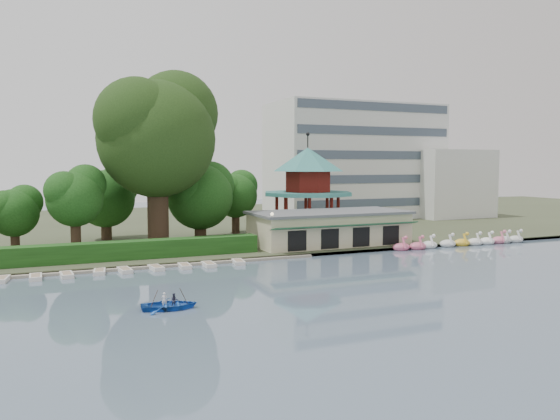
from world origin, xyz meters
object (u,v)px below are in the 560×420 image
dock (148,266)px  big_tree (158,130)px  boathouse (329,227)px  pavilion (308,182)px  rowboat_with_passengers (169,301)px

dock → big_tree: bearing=73.9°
dock → boathouse: (22.00, 4.77, 2.25)m
big_tree → dock: bearing=-106.1°
pavilion → rowboat_with_passengers: bearing=-129.5°
boathouse → rowboat_with_passengers: size_ratio=3.23×
dock → boathouse: 22.62m
dock → pavilion: pavilion is taller
dock → big_tree: (3.18, 11.02, 13.60)m
dock → big_tree: 17.79m
dock → rowboat_with_passengers: size_ratio=5.91×
dock → rowboat_with_passengers: bearing=-94.2°
pavilion → big_tree: big_tree is taller
dock → boathouse: size_ratio=1.83×
pavilion → rowboat_with_passengers: (-25.15, -30.55, -6.94)m
boathouse → pavilion: size_ratio=1.38×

